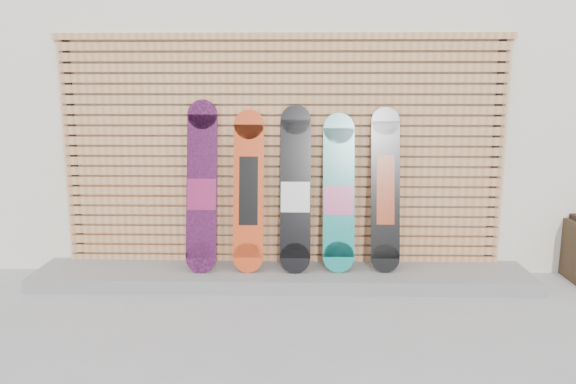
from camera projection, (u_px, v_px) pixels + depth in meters
name	position (u px, v px, depth m)	size (l,w,h in m)	color
ground	(297.00, 311.00, 4.61)	(80.00, 80.00, 0.00)	#97989A
building	(336.00, 86.00, 7.70)	(12.00, 5.00, 3.60)	white
concrete_step	(282.00, 276.00, 5.27)	(4.60, 0.70, 0.12)	gray
slat_wall	(283.00, 151.00, 5.34)	(4.26, 0.08, 2.29)	tan
snowboard_0	(202.00, 187.00, 5.20)	(0.28, 0.39, 1.58)	black
snowboard_1	(249.00, 191.00, 5.21)	(0.28, 0.37, 1.48)	red
snowboard_2	(295.00, 190.00, 5.19)	(0.28, 0.38, 1.53)	black
snowboard_3	(339.00, 194.00, 5.20)	(0.29, 0.35, 1.45)	#0D8079
snowboard_4	(385.00, 190.00, 5.19)	(0.26, 0.34, 1.51)	black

